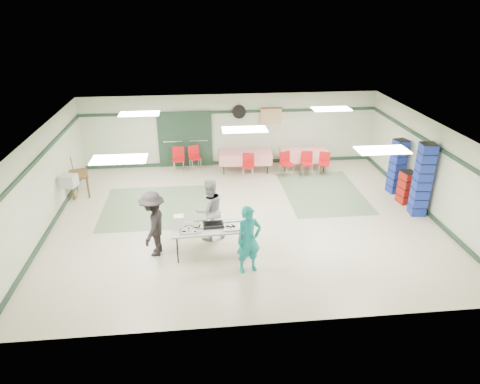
{
  "coord_description": "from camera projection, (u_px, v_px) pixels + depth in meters",
  "views": [
    {
      "loc": [
        -1.26,
        -11.05,
        5.94
      ],
      "look_at": [
        -0.15,
        -0.3,
        0.98
      ],
      "focal_mm": 32.0,
      "sensor_mm": 36.0,
      "label": 1
    }
  ],
  "objects": [
    {
      "name": "trim_back",
      "position": [
        231.0,
        112.0,
        15.77
      ],
      "size": [
        11.0,
        0.06,
        0.1
      ],
      "primitive_type": "cube",
      "color": "#1C3324",
      "rests_on": "wall_back"
    },
    {
      "name": "baseboard_left",
      "position": [
        52.0,
        225.0,
        12.05
      ],
      "size": [
        0.06,
        9.0,
        0.12
      ],
      "primitive_type": "cube",
      "rotation": [
        0.0,
        0.0,
        1.57
      ],
      "color": "#1C3324",
      "rests_on": "floor"
    },
    {
      "name": "wall_right",
      "position": [
        430.0,
        168.0,
        12.53
      ],
      "size": [
        0.0,
        9.0,
        9.0
      ],
      "primitive_type": "plane",
      "rotation": [
        1.57,
        0.0,
        -1.57
      ],
      "color": "beige",
      "rests_on": "floor"
    },
    {
      "name": "foam_box_stack",
      "position": [
        179.0,
        222.0,
        10.43
      ],
      "size": [
        0.25,
        0.23,
        0.33
      ],
      "primitive_type": "cube",
      "rotation": [
        0.0,
        0.0,
        0.05
      ],
      "color": "white",
      "rests_on": "serving_table"
    },
    {
      "name": "baseboard_right",
      "position": [
        422.0,
        207.0,
        13.07
      ],
      "size": [
        0.06,
        9.0,
        0.12
      ],
      "primitive_type": "cube",
      "rotation": [
        0.0,
        0.0,
        1.57
      ],
      "color": "#1C3324",
      "rests_on": "floor"
    },
    {
      "name": "volunteer_dark",
      "position": [
        153.0,
        224.0,
        10.49
      ],
      "size": [
        0.81,
        1.19,
        1.69
      ],
      "primitive_type": "imported",
      "rotation": [
        0.0,
        0.0,
        -1.74
      ],
      "color": "black",
      "rests_on": "floor"
    },
    {
      "name": "broom",
      "position": [
        74.0,
        176.0,
        13.63
      ],
      "size": [
        0.08,
        0.22,
        1.38
      ],
      "primitive_type": "cylinder",
      "rotation": [
        0.14,
        0.0,
        -0.21
      ],
      "color": "brown",
      "rests_on": "floor"
    },
    {
      "name": "scroll_banner",
      "position": [
        271.0,
        116.0,
        15.96
      ],
      "size": [
        0.8,
        0.02,
        0.6
      ],
      "primitive_type": "cube",
      "color": "tan",
      "rests_on": "wall_back"
    },
    {
      "name": "chair_c",
      "position": [
        324.0,
        161.0,
        15.46
      ],
      "size": [
        0.49,
        0.49,
        0.83
      ],
      "rotation": [
        0.0,
        0.0,
        -0.35
      ],
      "color": "red",
      "rests_on": "floor"
    },
    {
      "name": "trim_right",
      "position": [
        434.0,
        145.0,
        12.24
      ],
      "size": [
        0.06,
        9.0,
        0.1
      ],
      "primitive_type": "cube",
      "rotation": [
        0.0,
        0.0,
        1.57
      ],
      "color": "#1C3324",
      "rests_on": "wall_back"
    },
    {
      "name": "wall_fan",
      "position": [
        239.0,
        112.0,
        15.77
      ],
      "size": [
        0.5,
        0.1,
        0.5
      ],
      "primitive_type": "cylinder",
      "rotation": [
        1.57,
        0.0,
        0.0
      ],
      "color": "black",
      "rests_on": "wall_back"
    },
    {
      "name": "wall_front",
      "position": [
        271.0,
        267.0,
        7.95
      ],
      "size": [
        11.0,
        0.0,
        11.0
      ],
      "primitive_type": "plane",
      "rotation": [
        -1.57,
        0.0,
        0.0
      ],
      "color": "beige",
      "rests_on": "floor"
    },
    {
      "name": "dining_table_a",
      "position": [
        304.0,
        155.0,
        15.89
      ],
      "size": [
        1.79,
        0.9,
        0.77
      ],
      "rotation": [
        0.0,
        0.0,
        -0.08
      ],
      "color": "red",
      "rests_on": "floor"
    },
    {
      "name": "baking_pan",
      "position": [
        213.0,
        225.0,
        10.55
      ],
      "size": [
        0.52,
        0.34,
        0.08
      ],
      "primitive_type": "cube",
      "rotation": [
        0.0,
        0.0,
        0.05
      ],
      "color": "black",
      "rests_on": "serving_table"
    },
    {
      "name": "green_patch_b",
      "position": [
        323.0,
        192.0,
        14.2
      ],
      "size": [
        2.5,
        3.5,
        0.01
      ],
      "primitive_type": "cube",
      "color": "#65825F",
      "rests_on": "floor"
    },
    {
      "name": "chair_a",
      "position": [
        307.0,
        161.0,
        15.4
      ],
      "size": [
        0.43,
        0.43,
        0.87
      ],
      "rotation": [
        0.0,
        0.0,
        -0.07
      ],
      "color": "red",
      "rests_on": "floor"
    },
    {
      "name": "crate_stack_red",
      "position": [
        406.0,
        187.0,
        13.32
      ],
      "size": [
        0.47,
        0.47,
        1.04
      ],
      "primitive_type": "cube",
      "rotation": [
        0.0,
        0.0,
        0.2
      ],
      "color": "#9D190F",
      "rests_on": "floor"
    },
    {
      "name": "dining_table_b",
      "position": [
        245.0,
        157.0,
        15.69
      ],
      "size": [
        1.95,
        0.93,
        0.77
      ],
      "rotation": [
        0.0,
        0.0,
        -0.04
      ],
      "color": "red",
      "rests_on": "floor"
    },
    {
      "name": "chair_d",
      "position": [
        248.0,
        163.0,
        15.2
      ],
      "size": [
        0.48,
        0.48,
        0.87
      ],
      "rotation": [
        0.0,
        0.0,
        -0.2
      ],
      "color": "red",
      "rests_on": "floor"
    },
    {
      "name": "floor",
      "position": [
        244.0,
        218.0,
        12.58
      ],
      "size": [
        11.0,
        11.0,
        0.0
      ],
      "primitive_type": "plane",
      "color": "beige",
      "rests_on": "ground"
    },
    {
      "name": "printer_table",
      "position": [
        78.0,
        176.0,
        13.79
      ],
      "size": [
        0.8,
        1.03,
        0.74
      ],
      "rotation": [
        0.0,
        0.0,
        0.26
      ],
      "color": "brown",
      "rests_on": "floor"
    },
    {
      "name": "wall_back",
      "position": [
        231.0,
        130.0,
        16.09
      ],
      "size": [
        11.0,
        0.0,
        11.0
      ],
      "primitive_type": "plane",
      "rotation": [
        1.57,
        0.0,
        0.0
      ],
      "color": "beige",
      "rests_on": "floor"
    },
    {
      "name": "sheet_tray_mid",
      "position": [
        204.0,
        225.0,
        10.61
      ],
      "size": [
        0.56,
        0.44,
        0.02
      ],
      "primitive_type": "cube",
      "rotation": [
        0.0,
        0.0,
        0.05
      ],
      "color": "silver",
      "rests_on": "serving_table"
    },
    {
      "name": "chair_loose_a",
      "position": [
        194.0,
        155.0,
        15.91
      ],
      "size": [
        0.51,
        0.51,
        0.9
      ],
      "rotation": [
        0.0,
        0.0,
        0.27
      ],
      "color": "red",
      "rests_on": "floor"
    },
    {
      "name": "volunteer_grey",
      "position": [
        209.0,
        210.0,
        11.18
      ],
      "size": [
        1.01,
        0.91,
        1.71
      ],
      "primitive_type": "imported",
      "rotation": [
        0.0,
        0.0,
        3.53
      ],
      "color": "#999A9F",
      "rests_on": "floor"
    },
    {
      "name": "crate_stack_blue_a",
      "position": [
        397.0,
        166.0,
        13.87
      ],
      "size": [
        0.46,
        0.46,
        1.81
      ],
      "primitive_type": "cube",
      "rotation": [
        0.0,
        0.0,
        0.18
      ],
      "color": "#1A2D9C",
      "rests_on": "floor"
    },
    {
      "name": "baseboard_back",
      "position": [
        231.0,
        162.0,
        16.6
      ],
      "size": [
        11.0,
        0.06,
        0.12
      ],
      "primitive_type": "cube",
      "color": "#1C3324",
      "rests_on": "floor"
    },
    {
      "name": "green_patch_a",
      "position": [
        161.0,
        206.0,
        13.25
      ],
      "size": [
        3.5,
        3.0,
        0.01
      ],
      "primitive_type": "cube",
      "color": "#65825F",
      "rests_on": "floor"
    },
    {
      "name": "sheet_tray_left",
      "position": [
        190.0,
        230.0,
        10.37
      ],
      "size": [
        0.55,
        0.43,
        0.02
      ],
      "primitive_type": "cube",
      "rotation": [
        0.0,
        0.0,
        0.05
      ],
      "color": "silver",
      "rests_on": "serving_table"
    },
    {
      "name": "sheet_tray_right",
      "position": [
        234.0,
        226.0,
        10.53
      ],
      "size": [
        0.6,
        0.47,
        0.02
      ],
      "primitive_type": "cube",
      "rotation": [
        0.0,
        0.0,
        0.05
      ],
      "color": "silver",
      "rests_on": "serving_table"
    },
    {
      "name": "chair_b",
      "position": [
        286.0,
        161.0,
        15.32
      ],
      "size": [
        0.55,
        0.55,
        0.89
      ],
      "rotation": [
        0.0,
        0.0,
        0.42
      ],
      "color": "red",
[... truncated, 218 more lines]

